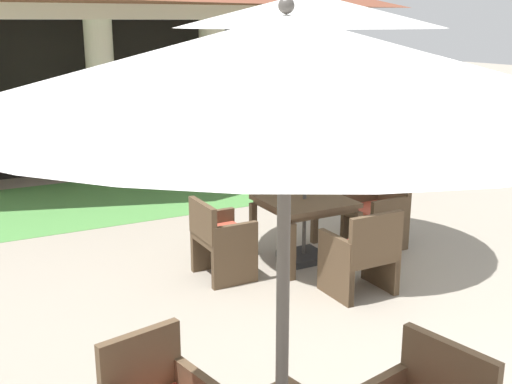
# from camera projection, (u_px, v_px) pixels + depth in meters

# --- Properties ---
(lawn_strip) EXTENTS (11.02, 2.67, 0.01)m
(lawn_strip) POSITION_uv_depth(u_px,v_px,m) (128.00, 196.00, 9.74)
(lawn_strip) COLOR #519347
(lawn_strip) RESTS_ON ground
(patio_table_near_foreground) EXTENTS (0.93, 0.93, 0.72)m
(patio_table_near_foreground) POSITION_uv_depth(u_px,v_px,m) (305.00, 207.00, 7.01)
(patio_table_near_foreground) COLOR brown
(patio_table_near_foreground) RESTS_ON ground
(patio_umbrella_near_foreground) EXTENTS (2.80, 2.80, 2.96)m
(patio_umbrella_near_foreground) POSITION_uv_depth(u_px,v_px,m) (309.00, 12.00, 6.46)
(patio_umbrella_near_foreground) COLOR #2D2D2D
(patio_umbrella_near_foreground) RESTS_ON ground
(patio_chair_near_foreground_east) EXTENTS (0.56, 0.63, 0.87)m
(patio_chair_near_foreground_east) POSITION_uv_depth(u_px,v_px,m) (378.00, 213.00, 7.54)
(patio_chair_near_foreground_east) COLOR brown
(patio_chair_near_foreground_east) RESTS_ON ground
(patio_chair_near_foreground_south) EXTENTS (0.63, 0.55, 0.88)m
(patio_chair_near_foreground_south) POSITION_uv_depth(u_px,v_px,m) (362.00, 255.00, 6.18)
(patio_chair_near_foreground_south) COLOR brown
(patio_chair_near_foreground_south) RESTS_ON ground
(patio_chair_near_foreground_west) EXTENTS (0.52, 0.61, 0.84)m
(patio_chair_near_foreground_west) POSITION_uv_depth(u_px,v_px,m) (221.00, 240.00, 6.58)
(patio_chair_near_foreground_west) COLOR brown
(patio_chair_near_foreground_west) RESTS_ON ground
(patio_umbrella_mid_left) EXTENTS (2.53, 2.53, 2.70)m
(patio_umbrella_mid_left) POSITION_uv_depth(u_px,v_px,m) (286.00, 68.00, 2.33)
(patio_umbrella_mid_left) COLOR #2D2D2D
(patio_umbrella_mid_left) RESTS_ON ground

